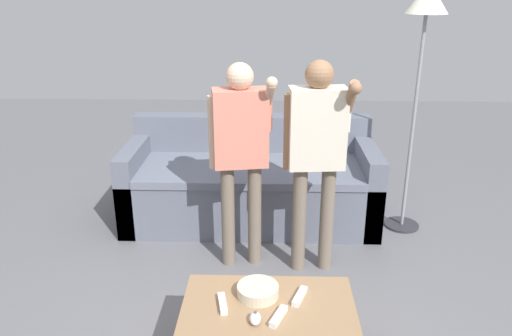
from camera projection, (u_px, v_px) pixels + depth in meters
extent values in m
plane|color=slate|center=(253.00, 333.00, 2.88)|extent=(12.00, 12.00, 0.00)
cube|color=slate|center=(251.00, 194.00, 4.21)|extent=(2.07, 0.88, 0.45)
cube|color=slate|center=(250.00, 169.00, 4.05)|extent=(1.79, 0.76, 0.06)
cube|color=slate|center=(252.00, 136.00, 4.39)|extent=(2.07, 0.18, 0.38)
cube|color=slate|center=(137.00, 181.00, 4.19)|extent=(0.14, 0.88, 0.66)
cube|color=slate|center=(366.00, 184.00, 4.14)|extent=(0.14, 0.88, 0.66)
cube|color=#997551|center=(268.00, 308.00, 2.51)|extent=(0.88, 0.55, 0.03)
cylinder|color=#997551|center=(197.00, 309.00, 2.81)|extent=(0.04, 0.04, 0.36)
cylinder|color=#997551|center=(341.00, 311.00, 2.79)|extent=(0.04, 0.04, 0.36)
cylinder|color=beige|center=(258.00, 291.00, 2.57)|extent=(0.22, 0.22, 0.06)
ellipsoid|color=white|center=(255.00, 318.00, 2.37)|extent=(0.06, 0.09, 0.05)
cylinder|color=#4C4C51|center=(255.00, 312.00, 2.37)|extent=(0.02, 0.02, 0.01)
cylinder|color=#2D2D33|center=(401.00, 225.00, 4.14)|extent=(0.28, 0.28, 0.02)
cylinder|color=gray|center=(413.00, 127.00, 3.84)|extent=(0.03, 0.03, 1.68)
cylinder|color=#756656|center=(299.00, 219.00, 3.41)|extent=(0.10, 0.10, 0.77)
cylinder|color=#756656|center=(327.00, 218.00, 3.42)|extent=(0.10, 0.10, 0.77)
cube|color=beige|center=(317.00, 128.00, 3.19)|extent=(0.38, 0.22, 0.53)
sphere|color=#936B4C|center=(319.00, 74.00, 3.06)|extent=(0.18, 0.18, 0.18)
cylinder|color=#936B4C|center=(289.00, 132.00, 3.19)|extent=(0.07, 0.07, 0.50)
cylinder|color=beige|center=(346.00, 113.00, 3.16)|extent=(0.07, 0.07, 0.25)
cylinder|color=#936B4C|center=(351.00, 97.00, 3.02)|extent=(0.08, 0.20, 0.24)
sphere|color=#936B4C|center=(356.00, 88.00, 2.90)|extent=(0.07, 0.07, 0.07)
cylinder|color=#756656|center=(228.00, 216.00, 3.47)|extent=(0.09, 0.09, 0.75)
cylinder|color=#756656|center=(255.00, 214.00, 3.50)|extent=(0.09, 0.09, 0.75)
cube|color=#DB7F6B|center=(240.00, 128.00, 3.26)|extent=(0.38, 0.24, 0.52)
sphere|color=beige|center=(240.00, 76.00, 3.14)|extent=(0.18, 0.18, 0.18)
cylinder|color=beige|center=(213.00, 132.00, 3.24)|extent=(0.07, 0.07, 0.49)
cylinder|color=#DB7F6B|center=(267.00, 112.00, 3.25)|extent=(0.07, 0.07, 0.25)
cylinder|color=beige|center=(270.00, 94.00, 3.12)|extent=(0.09, 0.23, 0.21)
sphere|color=beige|center=(272.00, 83.00, 3.01)|extent=(0.07, 0.07, 0.07)
cube|color=white|center=(223.00, 303.00, 2.50)|extent=(0.07, 0.16, 0.03)
cylinder|color=silver|center=(222.00, 297.00, 2.52)|extent=(0.01, 0.01, 0.00)
cube|color=silver|center=(223.00, 306.00, 2.45)|extent=(0.02, 0.02, 0.00)
cube|color=white|center=(278.00, 316.00, 2.40)|extent=(0.10, 0.16, 0.03)
cylinder|color=silver|center=(281.00, 310.00, 2.42)|extent=(0.01, 0.01, 0.00)
cube|color=silver|center=(275.00, 319.00, 2.35)|extent=(0.02, 0.02, 0.00)
cube|color=white|center=(300.00, 296.00, 2.55)|extent=(0.09, 0.16, 0.03)
cylinder|color=silver|center=(301.00, 291.00, 2.57)|extent=(0.01, 0.01, 0.00)
cube|color=silver|center=(297.00, 299.00, 2.50)|extent=(0.02, 0.02, 0.00)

